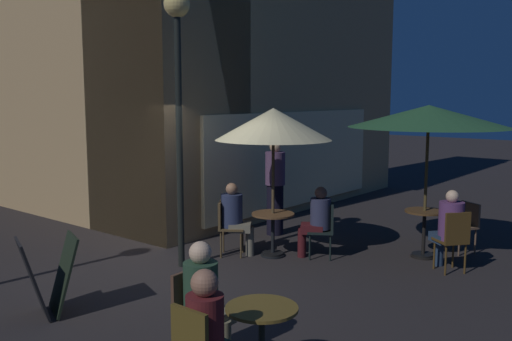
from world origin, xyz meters
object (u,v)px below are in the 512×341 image
at_px(patron_seated_1, 235,215).
at_px(cafe_chair_1, 226,223).
at_px(cafe_table_2, 262,330).
at_px(cafe_chair_0, 326,226).
at_px(cafe_chair_4, 194,307).
at_px(street_lamp_near_corner, 178,59).
at_px(patio_umbrella_1, 429,117).
at_px(cafe_chair_2, 454,236).
at_px(patron_standing_5, 275,188).
at_px(patron_seated_3, 205,294).
at_px(cafe_table_1, 424,225).
at_px(patron_seated_4, 210,333).
at_px(patron_seated_0, 317,218).
at_px(cafe_chair_3, 465,222).
at_px(patio_umbrella_0, 273,125).
at_px(menu_sandwich_board, 48,276).
at_px(patron_seated_2, 449,225).

bearing_deg(patron_seated_1, cafe_chair_1, 180.00).
xyz_separation_m(cafe_table_2, cafe_chair_0, (3.81, 1.71, 0.02)).
relative_size(cafe_chair_0, cafe_chair_4, 1.00).
bearing_deg(cafe_chair_4, street_lamp_near_corner, 136.89).
bearing_deg(street_lamp_near_corner, patio_umbrella_1, -43.52).
bearing_deg(patron_seated_1, cafe_chair_0, -2.07).
distance_m(street_lamp_near_corner, cafe_chair_2, 4.90).
distance_m(cafe_chair_4, patron_standing_5, 5.21).
distance_m(cafe_chair_4, patron_seated_3, 0.22).
xyz_separation_m(cafe_table_1, patron_seated_1, (-1.90, 2.48, 0.16)).
bearing_deg(cafe_chair_1, cafe_table_1, 1.51).
relative_size(cafe_table_1, patron_seated_4, 0.62).
relative_size(cafe_chair_0, patron_standing_5, 0.50).
bearing_deg(cafe_chair_1, patron_seated_3, -86.78).
height_order(patio_umbrella_1, cafe_chair_4, patio_umbrella_1).
height_order(cafe_chair_0, patron_seated_0, patron_seated_0).
bearing_deg(cafe_chair_3, patron_seated_1, -18.51).
height_order(patio_umbrella_0, cafe_chair_3, patio_umbrella_0).
distance_m(cafe_table_2, patron_seated_3, 0.72).
relative_size(cafe_table_2, patron_seated_4, 0.58).
distance_m(menu_sandwich_board, cafe_chair_3, 6.67).
height_order(cafe_chair_4, patron_seated_3, patron_seated_3).
bearing_deg(patio_umbrella_0, patron_seated_0, -57.73).
xyz_separation_m(cafe_table_1, patron_seated_2, (-0.45, -0.57, 0.18)).
bearing_deg(patron_standing_5, street_lamp_near_corner, 52.52).
bearing_deg(patron_seated_3, patio_umbrella_0, 114.90).
bearing_deg(street_lamp_near_corner, patron_standing_5, 2.32).
relative_size(patio_umbrella_1, patron_seated_1, 2.10).
bearing_deg(patron_seated_4, cafe_chair_4, 53.14).
relative_size(patio_umbrella_1, patron_seated_4, 2.02).
xyz_separation_m(patron_seated_3, patron_standing_5, (4.57, 2.61, 0.20)).
height_order(cafe_table_1, patio_umbrella_0, patio_umbrella_0).
distance_m(patio_umbrella_0, cafe_chair_0, 1.86).
bearing_deg(cafe_chair_1, cafe_chair_4, -88.59).
distance_m(cafe_table_1, patron_seated_1, 3.13).
xyz_separation_m(street_lamp_near_corner, cafe_chair_1, (0.90, -0.14, -2.64)).
bearing_deg(cafe_chair_0, cafe_table_2, 81.84).
xyz_separation_m(menu_sandwich_board, patron_standing_5, (4.91, 0.30, 0.41)).
xyz_separation_m(cafe_chair_3, cafe_chair_4, (-5.65, 0.78, 0.01)).
xyz_separation_m(cafe_chair_0, patron_seated_3, (-3.84, -1.01, 0.16)).
bearing_deg(street_lamp_near_corner, patron_seated_3, -128.92).
height_order(patio_umbrella_1, cafe_chair_0, patio_umbrella_1).
relative_size(cafe_chair_1, patron_seated_2, 0.73).
bearing_deg(patron_seated_4, cafe_chair_2, -1.93).
relative_size(patio_umbrella_1, cafe_chair_3, 3.02).
height_order(cafe_table_1, patio_umbrella_1, patio_umbrella_1).
height_order(cafe_table_2, patron_seated_4, patron_seated_4).
bearing_deg(cafe_table_1, cafe_chair_0, 130.80).
distance_m(cafe_table_2, patron_seated_0, 4.16).
xyz_separation_m(cafe_table_2, cafe_chair_4, (-0.04, 0.84, 0.02)).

